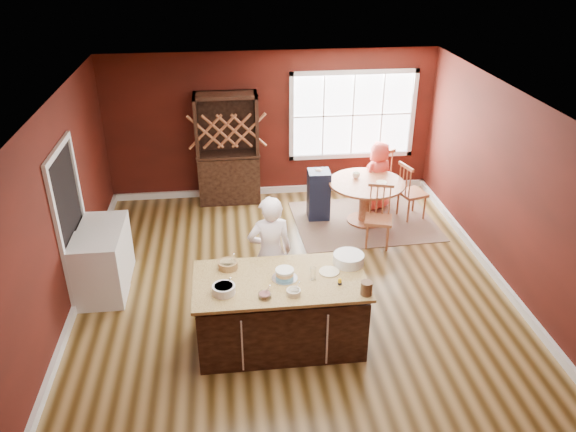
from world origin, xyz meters
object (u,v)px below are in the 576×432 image
object	(u,v)px
chair_east	(413,191)
dining_table	(366,194)
high_chair	(319,194)
dryer	(107,248)
seated_woman	(378,176)
chair_south	(379,217)
hutch	(228,149)
layer_cake	(285,274)
washer	(99,271)
toddler	(320,173)
baker	(270,253)
chair_north	(377,175)
kitchen_island	(280,313)

from	to	relation	value
chair_east	dining_table	bearing A→B (deg)	78.02
high_chair	dryer	distance (m)	3.64
seated_woman	dryer	xyz separation A→B (m)	(-4.47, -1.71, -0.18)
chair_south	dryer	xyz separation A→B (m)	(-4.13, -0.37, -0.06)
chair_east	hutch	size ratio (longest dim) A/B	0.51
layer_cake	high_chair	world-z (taller)	layer_cake
chair_south	high_chair	world-z (taller)	chair_south
hutch	washer	world-z (taller)	hutch
toddler	chair_south	bearing A→B (deg)	-57.17
chair_south	hutch	distance (m)	3.06
dining_table	layer_cake	world-z (taller)	layer_cake
chair_east	hutch	xyz separation A→B (m)	(-3.15, 1.04, 0.50)
washer	seated_woman	bearing A→B (deg)	27.76
dryer	seated_woman	bearing A→B (deg)	20.97
chair_east	dryer	distance (m)	5.13
layer_cake	seated_woman	world-z (taller)	seated_woman
high_chair	toddler	size ratio (longest dim) A/B	3.54
chair_east	chair_south	bearing A→B (deg)	120.36
seated_woman	washer	size ratio (longest dim) A/B	1.36
chair_east	washer	world-z (taller)	chair_east
dining_table	hutch	world-z (taller)	hutch
hutch	dining_table	bearing A→B (deg)	-25.56
baker	hutch	size ratio (longest dim) A/B	0.80
chair_south	chair_north	distance (m)	1.62
seated_woman	high_chair	world-z (taller)	seated_woman
kitchen_island	high_chair	xyz separation A→B (m)	(1.00, 3.25, 0.02)
hutch	dryer	bearing A→B (deg)	-128.32
high_chair	toddler	world-z (taller)	toddler
dining_table	dryer	bearing A→B (deg)	-163.83
chair_north	toddler	distance (m)	1.23
baker	washer	world-z (taller)	baker
baker	dryer	xyz separation A→B (m)	(-2.29, 1.03, -0.37)
dining_table	hutch	distance (m)	2.60
high_chair	toddler	xyz separation A→B (m)	(0.03, 0.11, 0.35)
high_chair	baker	bearing A→B (deg)	-111.84
kitchen_island	layer_cake	xyz separation A→B (m)	(0.06, 0.01, 0.54)
toddler	baker	bearing A→B (deg)	-112.83
chair_east	chair_south	xyz separation A→B (m)	(-0.84, -0.89, -0.01)
seated_woman	dining_table	bearing A→B (deg)	28.36
chair_north	washer	bearing A→B (deg)	2.63
dining_table	chair_east	world-z (taller)	chair_east
baker	layer_cake	distance (m)	0.79
chair_east	toddler	bearing A→B (deg)	63.54
high_chair	dryer	xyz separation A→B (m)	(-3.35, -1.44, -0.01)
high_chair	toddler	bearing A→B (deg)	76.05
baker	chair_north	distance (m)	3.72
chair_east	high_chair	distance (m)	1.64
toddler	washer	world-z (taller)	toddler
kitchen_island	high_chair	bearing A→B (deg)	72.81
layer_cake	dryer	bearing A→B (deg)	143.12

